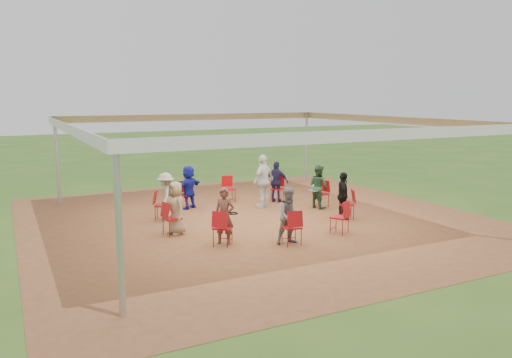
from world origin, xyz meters
name	(u,v)px	position (x,y,z in m)	size (l,w,h in m)	color
ground	(255,220)	(0.00, 0.00, 0.00)	(80.00, 80.00, 0.00)	#365A1C
dirt_patch	(255,219)	(0.00, 0.00, 0.01)	(13.00, 13.00, 0.00)	brown
tent	(255,141)	(0.00, 0.00, 2.37)	(10.33, 10.33, 3.00)	#B2B2B7
chair_0	(321,194)	(2.72, 0.51, 0.45)	(0.42, 0.44, 0.90)	#A90C12
chair_1	(277,189)	(1.90, 2.01, 0.45)	(0.42, 0.44, 0.90)	#A90C12
chair_2	(229,189)	(0.36, 2.74, 0.45)	(0.42, 0.44, 0.90)	#A90C12
chair_3	(186,195)	(-1.32, 2.43, 0.45)	(0.42, 0.44, 0.90)	#A90C12
chair_4	(162,205)	(-2.50, 1.19, 0.45)	(0.42, 0.44, 0.90)	#A90C12
chair_5	(172,218)	(-2.72, -0.51, 0.45)	(0.42, 0.44, 0.90)	#A90C12
chair_6	(223,228)	(-1.90, -2.01, 0.45)	(0.42, 0.44, 0.90)	#A90C12
chair_7	(292,227)	(-0.36, -2.74, 0.45)	(0.42, 0.44, 0.90)	#A90C12
chair_8	(339,217)	(1.32, -2.43, 0.45)	(0.42, 0.44, 0.90)	#A90C12
chair_9	(347,204)	(2.50, -1.19, 0.45)	(0.42, 0.44, 0.90)	#A90C12
person_seated_0	(318,187)	(2.60, 0.48, 0.72)	(0.69, 0.40, 1.43)	#26482D
person_seated_1	(277,182)	(1.82, 1.92, 0.72)	(0.84, 0.43, 1.43)	#201942
person_seated_2	(189,187)	(-1.27, 2.33, 0.72)	(1.32, 0.49, 1.43)	#161D9A
person_seated_3	(166,197)	(-2.39, 1.14, 0.72)	(0.92, 0.46, 1.43)	#9F998B
person_seated_4	(176,208)	(-2.60, -0.48, 0.72)	(0.70, 0.39, 1.43)	#9E845E
person_seated_5	(224,216)	(-1.82, -1.92, 0.72)	(0.52, 0.34, 1.43)	brown
person_seated_6	(290,216)	(-0.34, -2.63, 0.72)	(0.69, 0.40, 1.43)	slate
person_seated_7	(343,196)	(2.39, -1.14, 0.72)	(0.84, 0.43, 1.43)	black
standing_person	(263,181)	(1.02, 1.38, 0.89)	(1.03, 0.53, 1.76)	silver
cable_coil	(233,213)	(-0.29, 0.95, 0.02)	(0.37, 0.37, 0.03)	black
laptop	(315,188)	(2.45, 0.46, 0.68)	(0.34, 0.40, 0.24)	#B7B7BC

